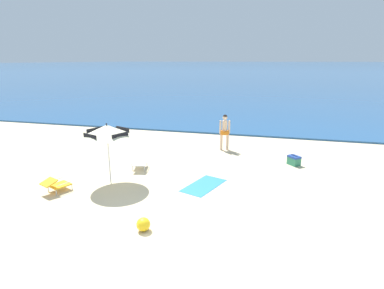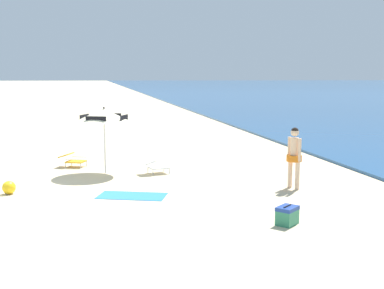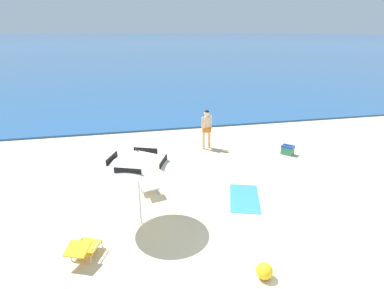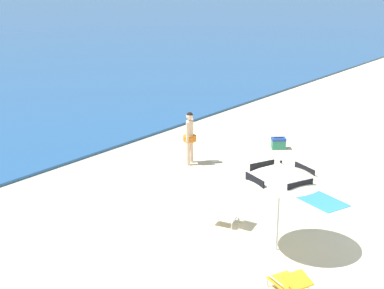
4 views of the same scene
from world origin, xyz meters
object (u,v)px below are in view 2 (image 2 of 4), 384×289
beach_umbrella_striped_main (104,115)px  person_standing_near_shore (294,153)px  lounge_chair_beside_umbrella (155,165)px  beach_ball (9,188)px  lounge_chair_under_umbrella (72,159)px  beach_towel (132,196)px  cooler_box (287,215)px

beach_umbrella_striped_main → person_standing_near_shore: (3.27, 5.23, -0.90)m
lounge_chair_beside_umbrella → person_standing_near_shore: person_standing_near_shore is taller
beach_umbrella_striped_main → person_standing_near_shore: 6.23m
person_standing_near_shore → beach_ball: size_ratio=4.85×
lounge_chair_beside_umbrella → beach_ball: bearing=-64.5°
lounge_chair_under_umbrella → beach_towel: lounge_chair_under_umbrella is taller
cooler_box → beach_towel: (-3.18, -3.11, -0.20)m
beach_ball → beach_towel: 3.38m
lounge_chair_beside_umbrella → beach_umbrella_striped_main: bearing=-103.5°
beach_umbrella_striped_main → cooler_box: bearing=30.2°
beach_umbrella_striped_main → beach_towel: bearing=11.1°
beach_umbrella_striped_main → lounge_chair_beside_umbrella: bearing=76.5°
lounge_chair_beside_umbrella → person_standing_near_shore: size_ratio=0.55×
cooler_box → beach_ball: 7.56m
beach_umbrella_striped_main → beach_towel: beach_umbrella_striped_main is taller
person_standing_near_shore → beach_towel: size_ratio=0.97×
lounge_chair_beside_umbrella → beach_towel: lounge_chair_beside_umbrella is taller
beach_towel → cooler_box: bearing=44.3°
cooler_box → beach_towel: 4.46m
beach_umbrella_striped_main → person_standing_near_shore: bearing=58.0°
beach_towel → lounge_chair_under_umbrella: bearing=-159.3°
cooler_box → beach_ball: cooler_box is taller
lounge_chair_under_umbrella → cooler_box: 9.22m
beach_towel → beach_umbrella_striped_main: bearing=-168.9°
lounge_chair_under_umbrella → cooler_box: bearing=31.8°
lounge_chair_under_umbrella → beach_towel: (4.65, 1.76, -0.27)m
beach_umbrella_striped_main → beach_ball: bearing=-47.6°
cooler_box → lounge_chair_under_umbrella: bearing=-148.2°
lounge_chair_beside_umbrella → lounge_chair_under_umbrella: bearing=-123.1°
lounge_chair_beside_umbrella → beach_ball: lounge_chair_beside_umbrella is taller
person_standing_near_shore → beach_towel: bearing=-90.1°
beach_umbrella_striped_main → person_standing_near_shore: size_ratio=1.39×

